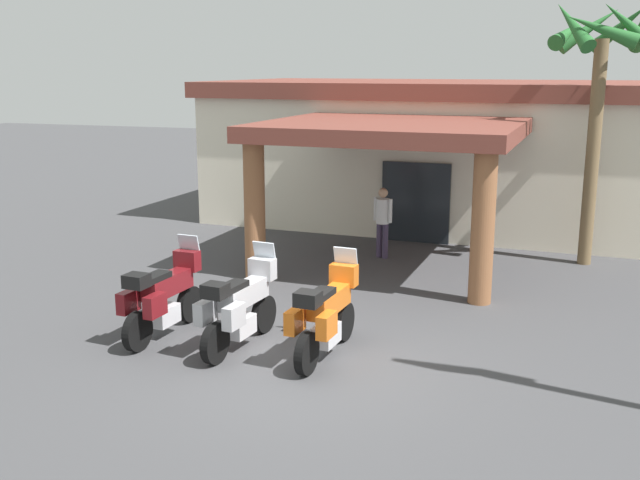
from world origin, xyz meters
TOP-DOWN VIEW (x-y plane):
  - ground_plane at (0.00, 0.00)m, footprint 80.00×80.00m
  - motel_building at (0.13, 11.96)m, footprint 13.64×12.44m
  - motorcycle_maroon at (-2.69, 0.40)m, footprint 0.73×2.21m
  - motorcycle_silver at (-1.23, 0.31)m, footprint 0.76×2.21m
  - motorcycle_orange at (0.23, 0.37)m, footprint 0.73×2.21m
  - pedestrian at (-0.42, 6.82)m, footprint 0.49×0.32m
  - palm_tree_near_portico at (4.21, 7.73)m, footprint 2.37×2.41m

SIDE VIEW (x-z plane):
  - ground_plane at x=0.00m, z-range 0.00..0.00m
  - motorcycle_maroon at x=-2.69m, z-range -0.11..1.50m
  - motorcycle_silver at x=-1.23m, z-range -0.11..1.50m
  - motorcycle_orange at x=0.23m, z-range -0.11..1.50m
  - pedestrian at x=-0.42m, z-range 0.13..1.83m
  - motel_building at x=0.13m, z-range 0.04..4.13m
  - palm_tree_near_portico at x=4.21m, z-range 1.62..7.62m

